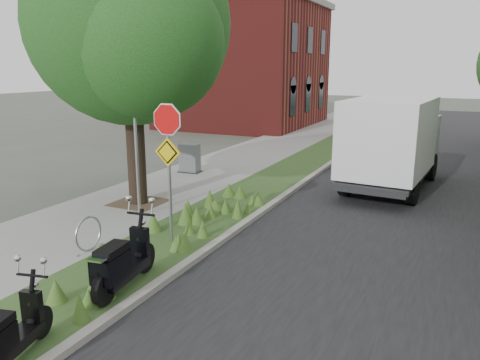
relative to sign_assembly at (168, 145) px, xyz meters
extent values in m
plane|color=#4C5147|center=(1.40, -0.58, -2.33)|extent=(120.00, 120.00, 0.00)
cube|color=gray|center=(-2.85, 9.42, -2.27)|extent=(3.50, 60.00, 0.12)
cube|color=#2D4A20|center=(-0.10, 9.42, -2.27)|extent=(2.00, 60.00, 0.12)
cube|color=#9E9991|center=(0.90, 9.42, -2.26)|extent=(0.20, 60.00, 0.13)
cube|color=black|center=(4.40, 9.42, -2.32)|extent=(7.00, 60.00, 0.01)
cylinder|color=black|center=(-2.60, 2.22, 0.03)|extent=(0.52, 0.52, 4.48)
sphere|color=#174416|center=(-2.60, 2.22, 2.75)|extent=(5.40, 5.40, 5.40)
sphere|color=#174416|center=(-3.81, 3.03, 2.08)|extent=(4.05, 4.05, 4.05)
sphere|color=#174416|center=(-1.52, 1.54, 2.21)|extent=(3.78, 3.78, 3.78)
cube|color=#473828|center=(-2.60, 2.22, -2.20)|extent=(1.40, 1.40, 0.01)
cylinder|color=#A5A8AD|center=(-1.80, 1.22, -0.21)|extent=(0.08, 0.08, 4.00)
torus|color=#A5A8AD|center=(-1.30, -1.18, -1.83)|extent=(0.05, 0.77, 0.77)
cube|color=#A5A8AD|center=(-1.30, -1.54, -2.19)|extent=(0.06, 0.06, 0.04)
cube|color=#A5A8AD|center=(-1.30, -0.82, -2.19)|extent=(0.06, 0.06, 0.04)
cylinder|color=#A5A8AD|center=(0.00, 0.02, -0.71)|extent=(0.07, 0.07, 3.00)
cylinder|color=red|center=(0.00, -0.01, 0.54)|extent=(0.86, 0.03, 0.86)
cylinder|color=white|center=(0.00, 0.00, 0.54)|extent=(0.94, 0.02, 0.94)
cube|color=yellow|center=(0.00, -0.01, -0.16)|extent=(0.64, 0.03, 0.64)
cube|color=maroon|center=(-8.10, 21.42, 1.67)|extent=(9.00, 10.00, 8.00)
cube|color=#9E9991|center=(-8.10, 21.42, 5.77)|extent=(9.40, 10.40, 0.40)
cylinder|color=black|center=(0.42, -4.03, -1.97)|extent=(0.22, 0.49, 0.48)
cube|color=black|center=(0.57, -4.63, -1.95)|extent=(0.55, 1.10, 0.17)
cylinder|color=black|center=(0.42, -1.53, -1.92)|extent=(0.20, 0.58, 0.57)
cylinder|color=black|center=(0.60, -2.87, -1.92)|extent=(0.20, 0.58, 0.57)
cube|color=black|center=(0.52, -2.25, -1.90)|extent=(0.53, 1.29, 0.20)
cube|color=black|center=(0.56, -2.63, -1.64)|extent=(0.48, 0.75, 0.44)
cube|color=black|center=(0.56, -2.58, -1.36)|extent=(0.41, 0.69, 0.13)
cube|color=#262628|center=(3.65, 7.49, -1.79)|extent=(2.52, 5.69, 0.19)
cube|color=#B7BABC|center=(3.82, 9.63, -0.90)|extent=(2.25, 1.63, 1.67)
cube|color=white|center=(3.61, 6.91, -0.48)|extent=(2.61, 4.14, 2.30)
cube|color=#262628|center=(-3.39, 6.36, -2.19)|extent=(0.83, 0.58, 0.04)
cube|color=slate|center=(-3.39, 6.36, -1.68)|extent=(0.73, 0.48, 1.06)
camera|label=1|loc=(5.65, -8.28, 1.62)|focal=35.00mm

